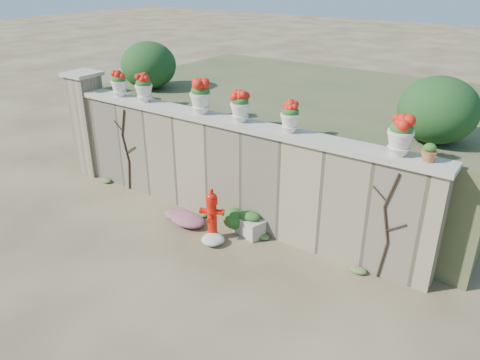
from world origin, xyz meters
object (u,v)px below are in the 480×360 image
Objects in this scene: fire_hydrant at (212,214)px; urn_pot_0 at (119,84)px; planter_box at (249,224)px; terracotta_pot at (429,153)px.

urn_pot_0 is at bearing 140.94° from fire_hydrant.
urn_pot_0 is (-3.62, 0.31, 2.14)m from planter_box.
fire_hydrant is 1.88× the size of urn_pot_0.
planter_box is 3.55m from terracotta_pot.
terracotta_pot is at bearing 22.08° from planter_box.
terracotta_pot reaches higher than planter_box.
fire_hydrant is 3.73m from urn_pot_0.
planter_box is at bearing 22.50° from fire_hydrant.
urn_pot_0 is at bearing -168.79° from planter_box.
urn_pot_0 is (-3.13, 0.83, 1.85)m from fire_hydrant.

